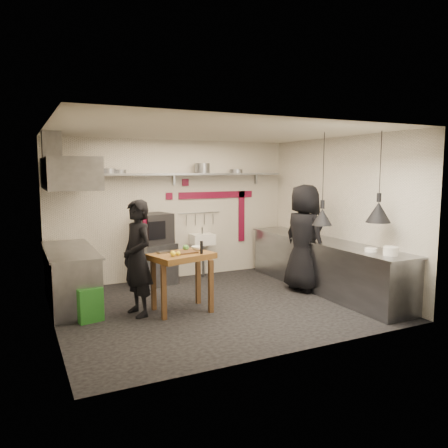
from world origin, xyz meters
name	(u,v)px	position (x,y,z in m)	size (l,w,h in m)	color
floor	(218,305)	(0.00, 0.00, 0.00)	(5.00, 5.00, 0.00)	black
ceiling	(217,131)	(0.00, 0.00, 2.80)	(5.00, 5.00, 0.00)	beige
wall_back	(174,210)	(0.00, 2.10, 1.40)	(5.00, 0.04, 2.80)	beige
wall_front	(293,239)	(0.00, -2.10, 1.40)	(5.00, 0.04, 2.80)	beige
wall_left	(50,230)	(-2.50, 0.00, 1.40)	(0.04, 4.20, 2.80)	beige
wall_right	(340,214)	(2.50, 0.00, 1.40)	(0.04, 4.20, 2.80)	beige
red_band_horiz	(217,195)	(0.95, 2.08, 1.68)	(1.70, 0.02, 0.14)	maroon
red_band_vert	(241,216)	(1.55, 2.08, 1.20)	(0.14, 0.02, 1.10)	maroon
red_tile_a	(185,182)	(0.25, 2.08, 1.95)	(0.14, 0.02, 0.14)	maroon
red_tile_b	(169,196)	(-0.10, 2.08, 1.68)	(0.14, 0.02, 0.14)	maroon
back_shelf	(176,174)	(0.00, 1.92, 2.12)	(4.60, 0.34, 0.04)	slate
shelf_bracket_left	(75,180)	(-1.90, 2.07, 2.02)	(0.04, 0.06, 0.24)	slate
shelf_bracket_mid	(174,179)	(0.00, 2.07, 2.02)	(0.04, 0.06, 0.24)	slate
shelf_bracket_right	(256,178)	(1.90, 2.07, 2.02)	(0.04, 0.06, 0.24)	slate
pan_far_left	(108,171)	(-1.33, 1.92, 2.19)	(0.30, 0.30, 0.09)	slate
pan_mid_left	(119,171)	(-1.13, 1.92, 2.18)	(0.26, 0.26, 0.07)	slate
stock_pot	(202,168)	(0.56, 1.92, 2.24)	(0.31, 0.31, 0.20)	slate
pan_right	(236,171)	(1.33, 1.92, 2.18)	(0.27, 0.27, 0.08)	slate
oven_stand	(155,264)	(-0.52, 1.76, 0.40)	(0.69, 0.62, 0.80)	slate
combi_oven	(154,228)	(-0.52, 1.74, 1.09)	(0.58, 0.54, 0.58)	black
oven_door	(156,230)	(-0.56, 1.52, 1.09)	(0.53, 0.03, 0.46)	maroon
oven_glass	(157,230)	(-0.56, 1.45, 1.09)	(0.35, 0.02, 0.34)	black
hand_sink	(202,239)	(0.55, 1.92, 0.78)	(0.46, 0.34, 0.22)	white
sink_tap	(202,231)	(0.55, 1.92, 0.96)	(0.03, 0.03, 0.14)	slate
sink_drain	(203,261)	(0.55, 1.88, 0.34)	(0.06, 0.06, 0.66)	slate
utensil_rail	(200,213)	(0.55, 2.06, 1.32)	(0.02, 0.02, 0.90)	slate
counter_right	(323,266)	(2.15, 0.00, 0.45)	(0.70, 3.80, 0.90)	slate
counter_right_top	(324,241)	(2.15, 0.00, 0.92)	(0.76, 3.90, 0.03)	slate
plate_stack	(391,251)	(2.12, -1.60, 1.00)	(0.22, 0.22, 0.13)	white
small_bowl_right	(371,250)	(2.10, -1.22, 0.96)	(0.19, 0.19, 0.05)	white
counter_left	(71,278)	(-2.15, 1.05, 0.45)	(0.70, 1.90, 0.90)	slate
counter_left_top	(70,250)	(-2.15, 1.05, 0.92)	(0.76, 2.00, 0.03)	slate
extractor_hood	(70,173)	(-2.10, 1.05, 2.15)	(0.78, 1.60, 0.50)	slate
hood_duct	(52,147)	(-2.35, 1.05, 2.55)	(0.28, 0.28, 0.50)	slate
green_bin	(88,304)	(-2.02, 0.18, 0.25)	(0.35, 0.35, 0.50)	#1F621E
prep_table	(182,282)	(-0.63, -0.03, 0.46)	(0.92, 0.64, 0.92)	brown
cutting_board	(185,252)	(-0.57, -0.02, 0.93)	(0.35, 0.25, 0.03)	#55371E
pepper_mill	(202,247)	(-0.36, -0.20, 1.02)	(0.05, 0.05, 0.20)	black
lemon_a	(173,254)	(-0.82, -0.19, 0.96)	(0.08, 0.08, 0.08)	yellow
lemon_b	(178,253)	(-0.74, -0.18, 0.96)	(0.07, 0.07, 0.07)	yellow
veg_ball	(186,248)	(-0.49, 0.15, 0.97)	(0.10, 0.10, 0.10)	#468736
steel_tray	(164,252)	(-0.87, 0.12, 0.94)	(0.20, 0.13, 0.03)	slate
bowl	(197,248)	(-0.30, 0.14, 0.95)	(0.19, 0.19, 0.06)	white
heat_lamp_near	(323,179)	(1.60, -0.62, 2.05)	(0.33, 0.33, 1.50)	black
heat_lamp_far	(380,177)	(2.21, -1.23, 2.09)	(0.39, 0.39, 1.42)	black
chef_left	(137,258)	(-1.29, 0.10, 0.88)	(0.64, 0.42, 1.76)	black
chef_right	(304,238)	(1.81, 0.14, 0.97)	(0.95, 0.62, 1.95)	black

